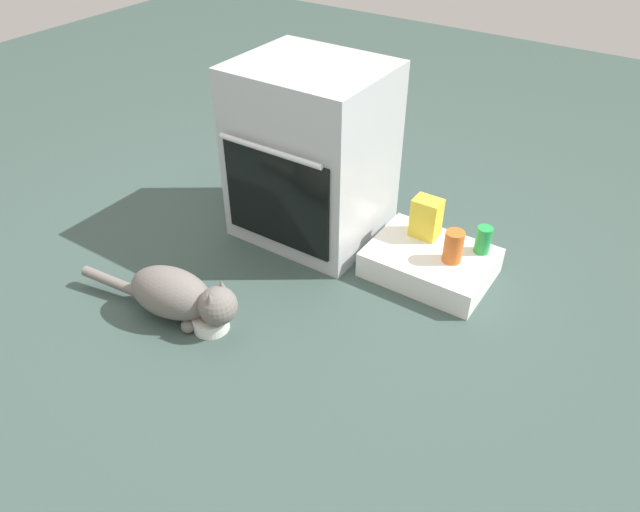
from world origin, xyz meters
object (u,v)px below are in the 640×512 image
at_px(sauce_jar, 453,247).
at_px(soda_can, 483,240).
at_px(oven, 311,154).
at_px(food_bowl, 211,321).
at_px(snack_bag, 426,218).
at_px(cat, 179,295).
at_px(pantry_cabinet, 430,262).

height_order(sauce_jar, soda_can, sauce_jar).
height_order(oven, food_bowl, oven).
bearing_deg(soda_can, snack_bag, -174.81).
distance_m(oven, soda_can, 0.83).
bearing_deg(soda_can, cat, -133.32).
bearing_deg(food_bowl, sauce_jar, 49.83).
height_order(oven, pantry_cabinet, oven).
bearing_deg(snack_bag, sauce_jar, -30.88).
bearing_deg(soda_can, food_bowl, -129.13).
distance_m(pantry_cabinet, food_bowl, 0.96).
bearing_deg(sauce_jar, cat, -134.82).
bearing_deg(sauce_jar, soda_can, 57.83).
bearing_deg(oven, food_bowl, -85.52).
distance_m(food_bowl, soda_can, 1.17).
bearing_deg(pantry_cabinet, food_bowl, -125.50).
relative_size(pantry_cabinet, sauce_jar, 3.68).
bearing_deg(cat, sauce_jar, 36.64).
distance_m(food_bowl, cat, 0.16).
bearing_deg(pantry_cabinet, snack_bag, 130.54).
bearing_deg(sauce_jar, pantry_cabinet, 174.00).
xyz_separation_m(food_bowl, soda_can, (0.73, 0.90, 0.14)).
relative_size(food_bowl, soda_can, 1.18).
height_order(oven, soda_can, oven).
relative_size(food_bowl, cat, 0.19).
bearing_deg(snack_bag, oven, -170.55).
height_order(pantry_cabinet, soda_can, soda_can).
relative_size(food_bowl, snack_bag, 0.79).
relative_size(cat, sauce_jar, 5.26).
xyz_separation_m(oven, pantry_cabinet, (0.62, -0.01, -0.34)).
xyz_separation_m(oven, soda_can, (0.79, 0.11, -0.22)).
bearing_deg(oven, sauce_jar, -1.21).
relative_size(oven, cat, 1.08).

